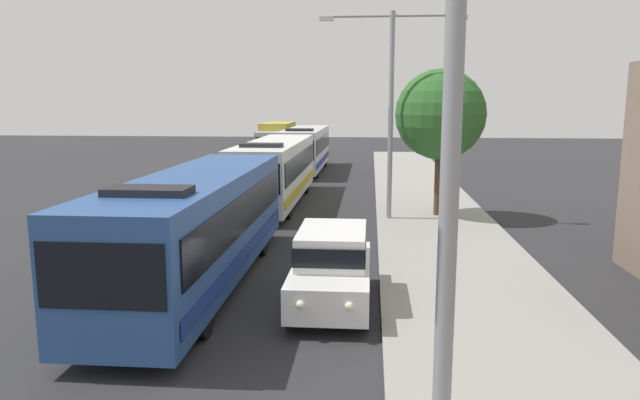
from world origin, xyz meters
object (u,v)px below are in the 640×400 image
object	(u,v)px
bus_second_in_line	(275,169)
roadside_tree	(440,115)
streetlamp_mid	(391,94)
white_suv	(332,264)
bus_lead	(199,224)
bus_middle	(305,148)
box_truck_oncoming	(276,140)
streetlamp_near	(453,104)

from	to	relation	value
bus_second_in_line	roadside_tree	world-z (taller)	roadside_tree
streetlamp_mid	white_suv	bearing A→B (deg)	-99.33
bus_lead	roadside_tree	bearing A→B (deg)	52.90
white_suv	roadside_tree	bearing A→B (deg)	71.36
bus_lead	bus_middle	world-z (taller)	same
box_truck_oncoming	white_suv	bearing A→B (deg)	-78.70
streetlamp_mid	roadside_tree	distance (m)	2.42
bus_second_in_line	box_truck_oncoming	distance (m)	21.12
bus_lead	bus_middle	distance (m)	26.11
streetlamp_near	bus_middle	bearing A→B (deg)	98.68
bus_second_in_line	streetlamp_mid	bearing A→B (deg)	-35.42
bus_second_in_line	bus_middle	world-z (taller)	same
streetlamp_mid	roadside_tree	xyz separation A→B (m)	(2.09, 0.89, -0.84)
white_suv	streetlamp_mid	xyz separation A→B (m)	(1.70, 10.34, 4.21)
bus_second_in_line	box_truck_oncoming	xyz separation A→B (m)	(-3.30, 20.86, 0.01)
bus_second_in_line	white_suv	distance (m)	14.67
bus_second_in_line	white_suv	xyz separation A→B (m)	(3.70, -14.18, -0.66)
box_truck_oncoming	streetlamp_near	world-z (taller)	streetlamp_near
box_truck_oncoming	streetlamp_near	distance (m)	43.93
streetlamp_mid	bus_second_in_line	bearing A→B (deg)	144.58
bus_middle	streetlamp_near	size ratio (longest dim) A/B	1.47
white_suv	roadside_tree	world-z (taller)	roadside_tree
bus_middle	streetlamp_mid	bearing A→B (deg)	-72.48
box_truck_oncoming	bus_second_in_line	bearing A→B (deg)	-81.00
white_suv	streetlamp_mid	size ratio (longest dim) A/B	0.54
bus_middle	roadside_tree	xyz separation A→B (m)	(7.49, -16.21, 2.71)
white_suv	box_truck_oncoming	size ratio (longest dim) A/B	0.62
streetlamp_mid	bus_lead	bearing A→B (deg)	-120.92
bus_middle	box_truck_oncoming	bearing A→B (deg)	113.50
streetlamp_near	streetlamp_mid	bearing A→B (deg)	90.00
roadside_tree	streetlamp_mid	bearing A→B (deg)	-156.96
white_suv	box_truck_oncoming	distance (m)	35.74
white_suv	streetlamp_mid	bearing A→B (deg)	80.67
bus_lead	streetlamp_mid	bearing A→B (deg)	59.08
bus_lead	bus_middle	bearing A→B (deg)	90.00
white_suv	bus_lead	bearing A→B (deg)	160.22
roadside_tree	bus_middle	bearing A→B (deg)	114.79
bus_middle	white_suv	world-z (taller)	bus_middle
box_truck_oncoming	bus_lead	bearing A→B (deg)	-84.41
box_truck_oncoming	roadside_tree	size ratio (longest dim) A/B	1.19
streetlamp_mid	roadside_tree	size ratio (longest dim) A/B	1.35
roadside_tree	streetlamp_near	bearing A→B (deg)	-96.23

